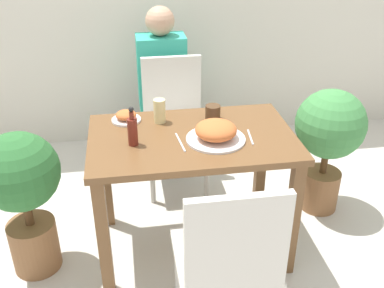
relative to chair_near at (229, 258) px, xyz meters
name	(u,v)px	position (x,y,z in m)	size (l,w,h in m)	color
ground_plane	(192,244)	(-0.05, 0.67, -0.50)	(16.00, 16.00, 0.00)	beige
dining_table	(192,156)	(-0.05, 0.67, 0.11)	(1.06, 0.67, 0.73)	brown
chair_near	(229,258)	(0.00, 0.00, 0.00)	(0.42, 0.42, 0.88)	silver
chair_far	(174,117)	(-0.06, 1.38, 0.00)	(0.42, 0.42, 0.88)	silver
food_plate	(216,132)	(0.06, 0.60, 0.27)	(0.30, 0.30, 0.10)	white
side_plate	(126,117)	(-0.38, 0.89, 0.25)	(0.16, 0.16, 0.06)	white
drink_cup	(213,112)	(0.10, 0.85, 0.27)	(0.08, 0.08, 0.08)	#4C331E
juice_glass	(160,111)	(-0.20, 0.85, 0.29)	(0.06, 0.06, 0.13)	beige
sauce_bottle	(133,130)	(-0.35, 0.62, 0.31)	(0.05, 0.05, 0.20)	maroon
fork_utensil	(180,142)	(-0.12, 0.60, 0.23)	(0.03, 0.20, 0.00)	silver
spoon_utensil	(250,137)	(0.24, 0.60, 0.23)	(0.03, 0.16, 0.00)	silver
potted_plant_left	(23,189)	(-0.92, 0.63, 0.01)	(0.40, 0.40, 0.81)	brown
potted_plant_right	(329,135)	(0.83, 0.91, 0.03)	(0.42, 0.42, 0.82)	brown
person_figure	(162,89)	(-0.10, 1.70, 0.08)	(0.34, 0.22, 1.17)	#2D3347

